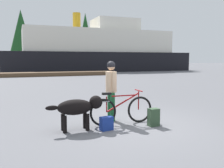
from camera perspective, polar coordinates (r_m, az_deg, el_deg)
The scene contains 10 objects.
ground_plane at distance 6.87m, azimuth 5.52°, elevation -9.35°, with size 160.00×160.00×0.00m, color slate.
bicycle at distance 6.83m, azimuth 2.19°, elevation -5.98°, with size 1.84×0.44×0.93m.
person_cyclist at distance 7.16m, azimuth -0.19°, elevation -0.19°, with size 0.32×0.53×1.73m.
dog at distance 6.29m, azimuth -7.72°, elevation -5.35°, with size 1.44×0.46×0.86m.
backpack at distance 6.77m, azimuth 9.54°, elevation -7.56°, with size 0.28×0.20×0.47m, color #334C33.
handbag_pannier at distance 6.31m, azimuth -1.28°, elevation -9.07°, with size 0.32×0.18×0.34m, color navy.
dock_pier at distance 26.94m, azimuth -13.66°, elevation 2.26°, with size 13.24×2.08×0.40m, color brown.
ferry_boat at distance 37.38m, azimuth -3.04°, elevation 7.48°, with size 26.57×8.39×8.31m.
pine_tree_center at distance 53.15m, azimuth -20.19°, elevation 11.48°, with size 4.21×4.21×11.42m.
pine_tree_far_right at distance 57.96m, azimuth -6.14°, elevation 11.64°, with size 3.48×3.48×12.15m.
Camera 1 is at (-2.97, -5.92, 1.79)m, focal length 39.73 mm.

